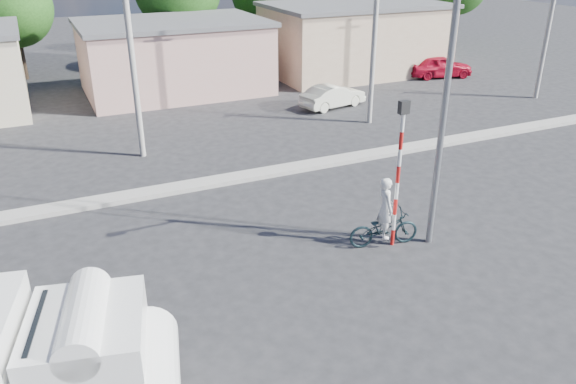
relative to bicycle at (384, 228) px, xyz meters
name	(u,v)px	position (x,y,z in m)	size (l,w,h in m)	color
ground_plane	(320,298)	(-2.94, -1.60, -0.55)	(120.00, 120.00, 0.00)	#252427
median	(219,181)	(-2.94, 6.40, -0.47)	(40.00, 0.80, 0.16)	#99968E
bicycle	(384,228)	(0.00, 0.00, 0.00)	(0.73, 2.09, 1.10)	#15252A
cyclist	(385,217)	(0.00, 0.00, 0.37)	(0.67, 0.44, 1.85)	white
car_cream	(333,96)	(5.74, 13.51, 0.06)	(1.28, 3.68, 1.21)	silver
car_red	(439,66)	(15.36, 16.83, 0.16)	(1.67, 4.16, 1.42)	#AB0C24
traffic_pole	(399,163)	(0.26, -0.10, 2.04)	(0.28, 0.18, 4.36)	red
streetlight	(443,77)	(1.20, -0.40, 4.41)	(2.34, 0.22, 9.00)	slate
building_row	(158,56)	(-1.84, 20.40, 1.58)	(37.80, 7.30, 4.44)	beige
utility_poles	(258,47)	(0.31, 10.40, 3.52)	(35.40, 0.24, 8.00)	#99968E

